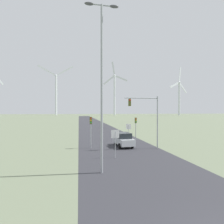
% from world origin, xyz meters
% --- Properties ---
extents(road_surface, '(10.00, 240.00, 0.01)m').
position_xyz_m(road_surface, '(0.00, 48.00, 0.00)').
color(road_surface, '#2D2D33').
rests_on(road_surface, ground).
extents(streetlamp, '(2.59, 0.32, 12.75)m').
position_xyz_m(streetlamp, '(-3.25, 8.99, 7.67)').
color(streetlamp, '#93999E').
rests_on(streetlamp, ground).
extents(stop_sign_near, '(0.81, 0.07, 2.80)m').
position_xyz_m(stop_sign_near, '(-1.39, 12.94, 1.96)').
color(stop_sign_near, '#93999E').
rests_on(stop_sign_near, ground).
extents(stop_sign_far, '(0.81, 0.07, 2.70)m').
position_xyz_m(stop_sign_far, '(2.59, 21.91, 1.89)').
color(stop_sign_far, '#93999E').
rests_on(stop_sign_far, ground).
extents(traffic_light_post_near_left, '(0.28, 0.34, 3.96)m').
position_xyz_m(traffic_light_post_near_left, '(-3.47, 17.97, 2.90)').
color(traffic_light_post_near_left, '#93999E').
rests_on(traffic_light_post_near_left, ground).
extents(traffic_light_post_near_right, '(0.28, 0.34, 3.61)m').
position_xyz_m(traffic_light_post_near_right, '(4.33, 23.54, 2.65)').
color(traffic_light_post_near_right, '#93999E').
rests_on(traffic_light_post_near_right, ground).
extents(traffic_light_mast_overhead, '(4.34, 0.35, 6.54)m').
position_xyz_m(traffic_light_mast_overhead, '(3.33, 16.34, 4.61)').
color(traffic_light_mast_overhead, '#93999E').
rests_on(traffic_light_mast_overhead, ground).
extents(car_approaching, '(2.12, 4.23, 1.83)m').
position_xyz_m(car_approaching, '(0.86, 18.29, 0.91)').
color(car_approaching, '#B7BCC1').
rests_on(car_approaching, ground).
extents(wind_turbine_left, '(40.73, 3.94, 60.08)m').
position_xyz_m(wind_turbine_left, '(-31.44, 212.28, 29.57)').
color(wind_turbine_left, silver).
rests_on(wind_turbine_left, ground).
extents(wind_turbine_center, '(29.40, 3.31, 64.13)m').
position_xyz_m(wind_turbine_center, '(37.20, 200.92, 28.72)').
color(wind_turbine_center, silver).
rests_on(wind_turbine_center, ground).
extents(wind_turbine_right, '(29.48, 13.55, 56.14)m').
position_xyz_m(wind_turbine_right, '(109.41, 179.76, 23.96)').
color(wind_turbine_right, silver).
rests_on(wind_turbine_right, ground).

